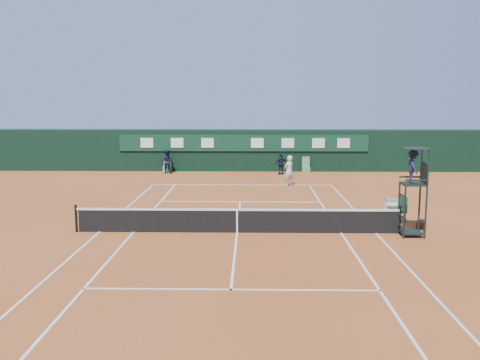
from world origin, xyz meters
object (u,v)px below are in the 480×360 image
(umpire_chair, at_px, (414,173))
(player_bench, at_px, (400,206))
(tennis_net, at_px, (237,220))
(player, at_px, (289,171))
(cooler, at_px, (391,206))

(umpire_chair, relative_size, player_bench, 2.85)
(umpire_chair, bearing_deg, player_bench, 83.51)
(tennis_net, bearing_deg, player_bench, 18.96)
(tennis_net, height_order, player, player)
(player_bench, xyz_separation_m, player, (-4.19, 9.16, 0.33))
(cooler, xyz_separation_m, player, (-4.22, 7.72, 0.60))
(player_bench, distance_m, cooler, 1.47)
(umpire_chair, bearing_deg, tennis_net, 176.72)
(tennis_net, distance_m, cooler, 8.07)
(umpire_chair, height_order, player, umpire_chair)
(tennis_net, relative_size, umpire_chair, 3.77)
(player_bench, bearing_deg, cooler, 88.77)
(player_bench, relative_size, cooler, 1.86)
(umpire_chair, bearing_deg, player, 107.92)
(cooler, bearing_deg, player, 118.68)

